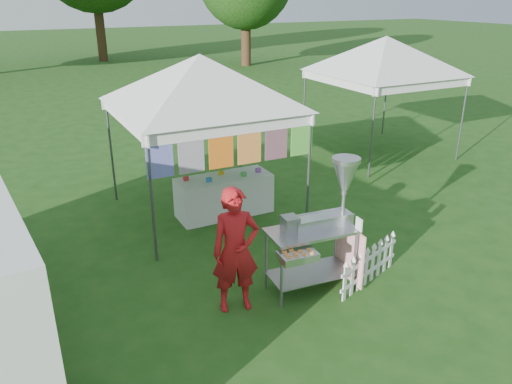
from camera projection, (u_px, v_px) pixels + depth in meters
ground at (301, 303)px, 6.88m from camera, size 120.00×120.00×0.00m
canopy_main at (200, 55)px, 8.66m from camera, size 4.24×4.24×3.45m
canopy_right at (387, 36)px, 12.24m from camera, size 4.24×4.24×3.45m
donut_cart at (325, 216)px, 6.88m from camera, size 1.44×0.89×1.91m
vendor at (236, 251)px, 6.49m from camera, size 0.70×0.53×1.73m
picket_fence at (369, 266)px, 7.27m from camera, size 1.37×0.50×0.56m
display_table at (224, 195)px, 9.53m from camera, size 1.80×0.70×0.76m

